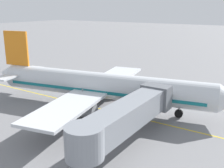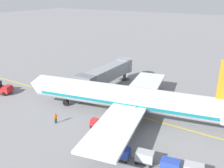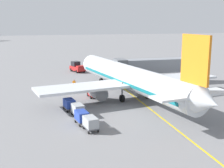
% 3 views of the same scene
% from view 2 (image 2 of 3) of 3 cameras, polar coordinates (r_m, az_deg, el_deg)
% --- Properties ---
extents(ground_plane, '(400.00, 400.00, 0.00)m').
position_cam_2_polar(ground_plane, '(42.40, 1.83, -6.21)').
color(ground_plane, slate).
extents(gate_lead_in_line, '(0.24, 80.00, 0.01)m').
position_cam_2_polar(gate_lead_in_line, '(42.40, 1.83, -6.20)').
color(gate_lead_in_line, gold).
rests_on(gate_lead_in_line, ground).
extents(parked_airliner, '(30.44, 37.14, 10.63)m').
position_cam_2_polar(parked_airliner, '(39.46, 3.78, -3.24)').
color(parked_airliner, silver).
rests_on(parked_airliner, ground).
extents(jet_bridge, '(16.98, 3.50, 4.98)m').
position_cam_2_polar(jet_bridge, '(50.62, -0.90, 2.55)').
color(jet_bridge, gray).
rests_on(jet_bridge, ground).
extents(pushback_tractor, '(3.57, 4.89, 2.40)m').
position_cam_2_polar(pushback_tractor, '(53.92, -24.29, -0.84)').
color(pushback_tractor, '#B21E1E').
rests_on(pushback_tractor, ground).
extents(baggage_tug_lead, '(1.52, 2.61, 1.62)m').
position_cam_2_polar(baggage_tug_lead, '(37.06, -3.15, -9.18)').
color(baggage_tug_lead, '#B21E1E').
rests_on(baggage_tug_lead, ground).
extents(baggage_cart_front, '(1.67, 2.98, 1.58)m').
position_cam_2_polar(baggage_cart_front, '(30.92, 2.03, -15.32)').
color(baggage_cart_front, '#4C4C51').
rests_on(baggage_cart_front, ground).
extents(baggage_cart_second_in_train, '(1.67, 2.98, 1.58)m').
position_cam_2_polar(baggage_cart_second_in_train, '(30.50, 7.48, -16.07)').
color(baggage_cart_second_in_train, '#4C4C51').
rests_on(baggage_cart_second_in_train, ground).
extents(baggage_cart_third_in_train, '(1.67, 2.98, 1.58)m').
position_cam_2_polar(baggage_cart_third_in_train, '(29.72, 13.13, -17.61)').
color(baggage_cart_third_in_train, '#4C4C51').
rests_on(baggage_cart_third_in_train, ground).
extents(ground_crew_wing_walker, '(0.69, 0.40, 1.69)m').
position_cam_2_polar(ground_crew_wing_walker, '(39.27, -12.77, -7.48)').
color(ground_crew_wing_walker, '#232328').
rests_on(ground_crew_wing_walker, ground).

